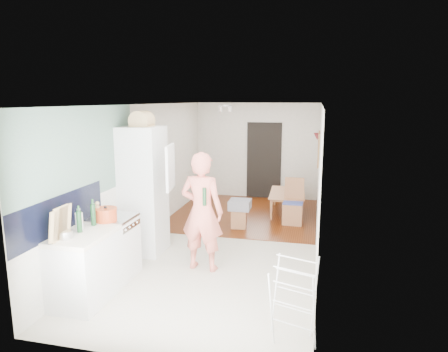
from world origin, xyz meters
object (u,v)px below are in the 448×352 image
at_px(dining_chair, 293,202).
at_px(stool, 239,219).
at_px(person, 202,201).
at_px(dining_table, 288,205).
at_px(drying_rack, 294,302).

relative_size(dining_chair, stool, 2.45).
bearing_deg(stool, person, -94.58).
distance_m(dining_table, drying_rack, 4.97).
distance_m(stool, drying_rack, 3.89).
relative_size(person, dining_chair, 2.25).
height_order(person, stool, person).
height_order(dining_table, drying_rack, drying_rack).
relative_size(dining_table, dining_chair, 1.23).
relative_size(person, drying_rack, 2.41).
bearing_deg(drying_rack, person, 151.59).
xyz_separation_m(stool, drying_rack, (1.32, -3.65, 0.25)).
bearing_deg(person, stool, -89.68).
height_order(person, dining_table, person).
height_order(dining_chair, stool, dining_chair).
relative_size(person, dining_table, 1.82).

